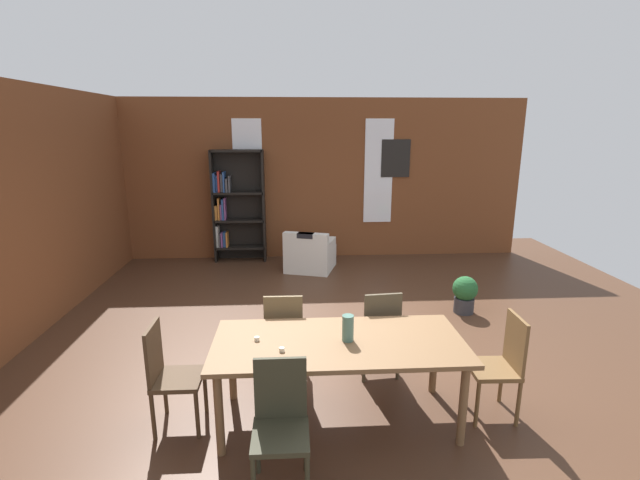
# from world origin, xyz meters

# --- Properties ---
(ground_plane) EXTENTS (10.33, 10.33, 0.00)m
(ground_plane) POSITION_xyz_m (0.00, 0.00, 0.00)
(ground_plane) COLOR #482D1E
(back_wall_brick) EXTENTS (8.19, 0.12, 3.07)m
(back_wall_brick) POSITION_xyz_m (0.00, 4.03, 1.54)
(back_wall_brick) COLOR brown
(back_wall_brick) RESTS_ON ground
(window_pane_0) EXTENTS (0.55, 0.02, 2.00)m
(window_pane_0) POSITION_xyz_m (-1.26, 3.96, 1.69)
(window_pane_0) COLOR white
(window_pane_1) EXTENTS (0.55, 0.02, 2.00)m
(window_pane_1) POSITION_xyz_m (1.26, 3.96, 1.69)
(window_pane_1) COLOR white
(dining_table) EXTENTS (2.15, 0.97, 0.77)m
(dining_table) POSITION_xyz_m (-0.03, -1.27, 0.69)
(dining_table) COLOR brown
(dining_table) RESTS_ON ground
(vase_on_table) EXTENTS (0.10, 0.10, 0.23)m
(vase_on_table) POSITION_xyz_m (0.04, -1.27, 0.88)
(vase_on_table) COLOR #4C7266
(vase_on_table) RESTS_ON dining_table
(tealight_candle_0) EXTENTS (0.04, 0.04, 0.03)m
(tealight_candle_0) POSITION_xyz_m (-0.51, -1.43, 0.79)
(tealight_candle_0) COLOR silver
(tealight_candle_0) RESTS_ON dining_table
(tealight_candle_1) EXTENTS (0.04, 0.04, 0.03)m
(tealight_candle_1) POSITION_xyz_m (-0.73, -1.23, 0.78)
(tealight_candle_1) COLOR silver
(tealight_candle_1) RESTS_ON dining_table
(dining_chair_head_right) EXTENTS (0.41, 0.41, 0.95)m
(dining_chair_head_right) POSITION_xyz_m (1.42, -1.27, 0.51)
(dining_chair_head_right) COLOR brown
(dining_chair_head_right) RESTS_ON ground
(dining_chair_head_left) EXTENTS (0.40, 0.40, 0.95)m
(dining_chair_head_left) POSITION_xyz_m (-1.48, -1.27, 0.51)
(dining_chair_head_left) COLOR #46311E
(dining_chair_head_left) RESTS_ON ground
(dining_chair_near_left) EXTENTS (0.40, 0.40, 0.95)m
(dining_chair_near_left) POSITION_xyz_m (-0.52, -1.98, 0.51)
(dining_chair_near_left) COLOR #323121
(dining_chair_near_left) RESTS_ON ground
(dining_chair_far_left) EXTENTS (0.40, 0.40, 0.95)m
(dining_chair_far_left) POSITION_xyz_m (-0.52, -0.56, 0.51)
(dining_chair_far_left) COLOR brown
(dining_chair_far_left) RESTS_ON ground
(dining_chair_far_right) EXTENTS (0.44, 0.44, 0.95)m
(dining_chair_far_right) POSITION_xyz_m (0.46, -0.56, 0.51)
(dining_chair_far_right) COLOR #49402E
(dining_chair_far_right) RESTS_ON ground
(bookshelf_tall) EXTENTS (0.98, 0.32, 2.13)m
(bookshelf_tall) POSITION_xyz_m (-1.52, 3.78, 1.08)
(bookshelf_tall) COLOR black
(bookshelf_tall) RESTS_ON ground
(armchair_white) EXTENTS (1.00, 1.00, 0.75)m
(armchair_white) POSITION_xyz_m (-0.12, 3.08, 0.28)
(armchair_white) COLOR silver
(armchair_white) RESTS_ON ground
(potted_plant_by_shelf) EXTENTS (0.34, 0.34, 0.53)m
(potted_plant_by_shelf) POSITION_xyz_m (1.97, 1.00, 0.28)
(potted_plant_by_shelf) COLOR #333338
(potted_plant_by_shelf) RESTS_ON ground
(framed_picture) EXTENTS (0.56, 0.03, 0.72)m
(framed_picture) POSITION_xyz_m (1.59, 3.96, 1.94)
(framed_picture) COLOR black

